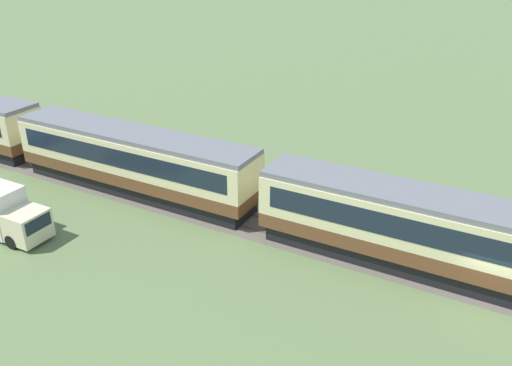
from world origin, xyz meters
TOP-DOWN VIEW (x-y plane):
  - ground_plane at (0.00, 0.00)m, footprint 600.00×600.00m
  - passenger_train at (-12.12, 1.33)m, footprint 72.28×3.12m
  - railway_track at (-13.59, 1.33)m, footprint 117.48×3.60m

SIDE VIEW (x-z plane):
  - ground_plane at x=0.00m, z-range 0.00..0.00m
  - railway_track at x=-13.59m, z-range -0.01..0.03m
  - passenger_train at x=-12.12m, z-range 0.22..4.33m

